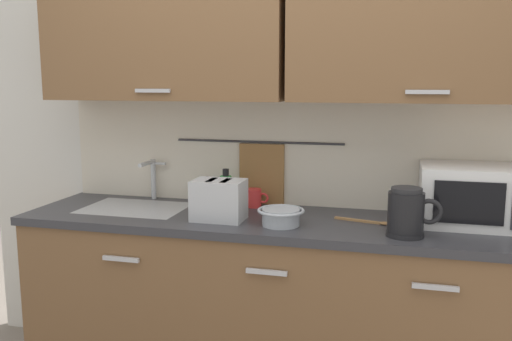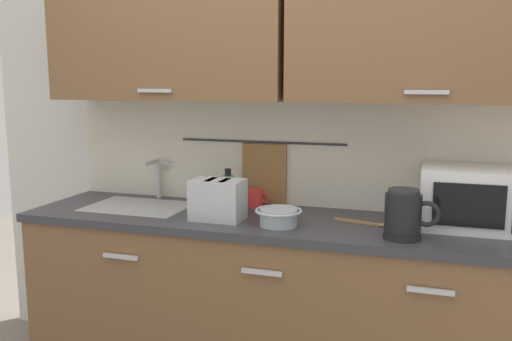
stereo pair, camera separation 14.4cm
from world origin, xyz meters
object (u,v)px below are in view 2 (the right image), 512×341
object	(u,v)px
mixing_bowl	(279,216)
wooden_spoon	(370,223)
microwave	(475,198)
dish_soap_bottle	(228,189)
toaster	(218,199)
mug_near_sink	(256,198)
electric_kettle	(404,215)

from	to	relation	value
mixing_bowl	wooden_spoon	world-z (taller)	mixing_bowl
microwave	dish_soap_bottle	distance (m)	1.20
mixing_bowl	toaster	xyz separation A→B (m)	(-0.30, 0.03, 0.05)
mug_near_sink	wooden_spoon	world-z (taller)	mug_near_sink
dish_soap_bottle	mug_near_sink	bearing A→B (deg)	6.24
mug_near_sink	mixing_bowl	distance (m)	0.39
wooden_spoon	electric_kettle	bearing A→B (deg)	-49.31
toaster	wooden_spoon	world-z (taller)	toaster
mixing_bowl	toaster	size ratio (longest dim) A/B	0.84
wooden_spoon	mug_near_sink	bearing A→B (deg)	163.32
electric_kettle	mixing_bowl	distance (m)	0.55
dish_soap_bottle	mixing_bowl	size ratio (longest dim) A/B	0.92
microwave	mixing_bowl	xyz separation A→B (m)	(-0.84, -0.24, -0.09)
electric_kettle	mixing_bowl	size ratio (longest dim) A/B	1.06
mug_near_sink	toaster	size ratio (longest dim) A/B	0.47
dish_soap_bottle	mug_near_sink	distance (m)	0.15
mixing_bowl	wooden_spoon	xyz separation A→B (m)	(0.39, 0.14, -0.04)
dish_soap_bottle	wooden_spoon	size ratio (longest dim) A/B	0.72
microwave	mixing_bowl	bearing A→B (deg)	-164.14
microwave	electric_kettle	size ratio (longest dim) A/B	2.03
microwave	toaster	distance (m)	1.16
mug_near_sink	dish_soap_bottle	bearing A→B (deg)	-173.76
electric_kettle	mug_near_sink	xyz separation A→B (m)	(-0.76, 0.36, -0.05)
mug_near_sink	mixing_bowl	xyz separation A→B (m)	(0.21, -0.32, -0.00)
mixing_bowl	toaster	bearing A→B (deg)	175.18
dish_soap_bottle	mixing_bowl	distance (m)	0.48
mug_near_sink	wooden_spoon	distance (m)	0.63
microwave	dish_soap_bottle	bearing A→B (deg)	176.58
electric_kettle	dish_soap_bottle	world-z (taller)	electric_kettle
mixing_bowl	dish_soap_bottle	bearing A→B (deg)	139.36
mug_near_sink	wooden_spoon	xyz separation A→B (m)	(0.60, -0.18, -0.04)
mixing_bowl	wooden_spoon	bearing A→B (deg)	20.32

